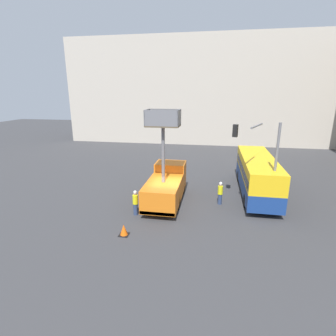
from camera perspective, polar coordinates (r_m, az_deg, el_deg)
name	(u,v)px	position (r m, az deg, el deg)	size (l,w,h in m)	color
ground_plane	(169,207)	(20.11, 0.27, -8.58)	(120.00, 120.00, 0.00)	#38383A
building_backdrop_far	(199,92)	(48.29, 6.66, 16.20)	(44.00, 10.00, 17.15)	#BCB2A3
utility_truck	(166,184)	(20.57, -0.39, -3.45)	(2.48, 6.47, 7.29)	orange
city_bus	(257,173)	(23.38, 18.80, -0.97)	(2.55, 10.06, 3.20)	navy
traffic_light_pole	(261,153)	(19.38, 19.62, 3.10)	(3.05, 2.80, 6.51)	slate
road_worker_near_truck	(135,203)	(18.78, -7.10, -7.50)	(0.38, 0.38, 1.83)	navy
road_worker_directing	(220,193)	(20.76, 11.29, -5.37)	(0.38, 0.38, 1.82)	navy
traffic_cone_near_truck	(124,230)	(16.62, -9.60, -13.20)	(0.60, 0.60, 0.69)	black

